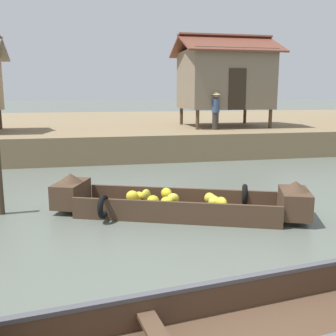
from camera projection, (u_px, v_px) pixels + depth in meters
ground_plane at (143, 176)px, 12.92m from camera, size 300.00×300.00×0.00m
riverbank_strip at (114, 128)px, 24.45m from camera, size 160.00×20.00×1.07m
banana_boat at (177, 202)px, 8.70m from camera, size 5.55×3.03×0.86m
viewer_boat at (273, 327)px, 4.11m from camera, size 6.88×2.15×0.88m
stilt_house_mid_left at (224, 79)px, 18.90m from camera, size 4.59×3.85×4.30m
vendor_person at (216, 109)px, 17.30m from camera, size 0.44×0.44×1.66m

